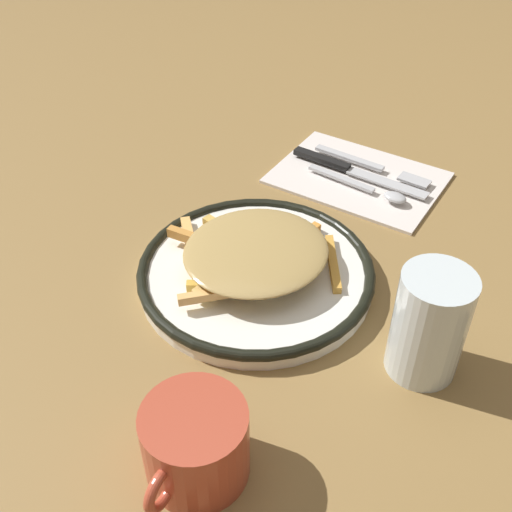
{
  "coord_description": "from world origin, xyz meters",
  "views": [
    {
      "loc": [
        0.48,
        0.26,
        0.5
      ],
      "look_at": [
        0.0,
        0.0,
        0.04
      ],
      "focal_mm": 44.03,
      "sensor_mm": 36.0,
      "label": 1
    }
  ],
  "objects_px": {
    "plate": "(256,273)",
    "coffee_mug": "(195,444)",
    "fork": "(373,166)",
    "spoon": "(373,190)",
    "napkin": "(358,177)",
    "fries_heap": "(250,251)",
    "knife": "(347,168)",
    "water_glass": "(429,325)"
  },
  "relations": [
    {
      "from": "fries_heap",
      "to": "napkin",
      "type": "bearing_deg",
      "value": 172.62
    },
    {
      "from": "fries_heap",
      "to": "knife",
      "type": "distance_m",
      "value": 0.26
    },
    {
      "from": "knife",
      "to": "coffee_mug",
      "type": "bearing_deg",
      "value": 7.21
    },
    {
      "from": "fries_heap",
      "to": "spoon",
      "type": "xyz_separation_m",
      "value": [
        -0.23,
        0.07,
        -0.03
      ]
    },
    {
      "from": "fork",
      "to": "coffee_mug",
      "type": "xyz_separation_m",
      "value": [
        0.53,
        0.03,
        0.03
      ]
    },
    {
      "from": "spoon",
      "to": "plate",
      "type": "bearing_deg",
      "value": -14.91
    },
    {
      "from": "napkin",
      "to": "fork",
      "type": "distance_m",
      "value": 0.03
    },
    {
      "from": "spoon",
      "to": "water_glass",
      "type": "distance_m",
      "value": 0.3
    },
    {
      "from": "plate",
      "to": "knife",
      "type": "relative_size",
      "value": 1.31
    },
    {
      "from": "knife",
      "to": "fork",
      "type": "bearing_deg",
      "value": 128.57
    },
    {
      "from": "knife",
      "to": "water_glass",
      "type": "xyz_separation_m",
      "value": [
        0.3,
        0.2,
        0.05
      ]
    },
    {
      "from": "spoon",
      "to": "coffee_mug",
      "type": "bearing_deg",
      "value": 1.26
    },
    {
      "from": "knife",
      "to": "spoon",
      "type": "relative_size",
      "value": 1.38
    },
    {
      "from": "fork",
      "to": "spoon",
      "type": "height_order",
      "value": "spoon"
    },
    {
      "from": "knife",
      "to": "fries_heap",
      "type": "bearing_deg",
      "value": -3.25
    },
    {
      "from": "coffee_mug",
      "to": "knife",
      "type": "bearing_deg",
      "value": -172.79
    },
    {
      "from": "fries_heap",
      "to": "spoon",
      "type": "distance_m",
      "value": 0.24
    },
    {
      "from": "knife",
      "to": "coffee_mug",
      "type": "height_order",
      "value": "coffee_mug"
    },
    {
      "from": "water_glass",
      "to": "spoon",
      "type": "bearing_deg",
      "value": -150.63
    },
    {
      "from": "napkin",
      "to": "coffee_mug",
      "type": "height_order",
      "value": "coffee_mug"
    },
    {
      "from": "napkin",
      "to": "coffee_mug",
      "type": "bearing_deg",
      "value": 5.12
    },
    {
      "from": "napkin",
      "to": "spoon",
      "type": "xyz_separation_m",
      "value": [
        0.03,
        0.03,
        0.01
      ]
    },
    {
      "from": "fork",
      "to": "coffee_mug",
      "type": "distance_m",
      "value": 0.53
    },
    {
      "from": "knife",
      "to": "coffee_mug",
      "type": "xyz_separation_m",
      "value": [
        0.5,
        0.06,
        0.03
      ]
    },
    {
      "from": "fries_heap",
      "to": "fork",
      "type": "bearing_deg",
      "value": 170.92
    },
    {
      "from": "plate",
      "to": "spoon",
      "type": "height_order",
      "value": "plate"
    },
    {
      "from": "napkin",
      "to": "fork",
      "type": "bearing_deg",
      "value": 155.5
    },
    {
      "from": "napkin",
      "to": "coffee_mug",
      "type": "relative_size",
      "value": 1.98
    },
    {
      "from": "knife",
      "to": "napkin",
      "type": "bearing_deg",
      "value": 84.07
    },
    {
      "from": "napkin",
      "to": "water_glass",
      "type": "xyz_separation_m",
      "value": [
        0.29,
        0.18,
        0.06
      ]
    },
    {
      "from": "coffee_mug",
      "to": "fork",
      "type": "bearing_deg",
      "value": -176.45
    },
    {
      "from": "plate",
      "to": "knife",
      "type": "bearing_deg",
      "value": 178.41
    },
    {
      "from": "knife",
      "to": "coffee_mug",
      "type": "distance_m",
      "value": 0.51
    },
    {
      "from": "plate",
      "to": "knife",
      "type": "height_order",
      "value": "plate"
    },
    {
      "from": "fries_heap",
      "to": "water_glass",
      "type": "relative_size",
      "value": 1.93
    },
    {
      "from": "water_glass",
      "to": "fries_heap",
      "type": "bearing_deg",
      "value": -98.9
    },
    {
      "from": "plate",
      "to": "napkin",
      "type": "xyz_separation_m",
      "value": [
        -0.26,
        0.03,
        -0.01
      ]
    },
    {
      "from": "water_glass",
      "to": "plate",
      "type": "bearing_deg",
      "value": -99.06
    },
    {
      "from": "fork",
      "to": "knife",
      "type": "relative_size",
      "value": 0.84
    },
    {
      "from": "plate",
      "to": "coffee_mug",
      "type": "distance_m",
      "value": 0.25
    },
    {
      "from": "fork",
      "to": "spoon",
      "type": "relative_size",
      "value": 1.16
    },
    {
      "from": "napkin",
      "to": "spoon",
      "type": "relative_size",
      "value": 1.51
    }
  ]
}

